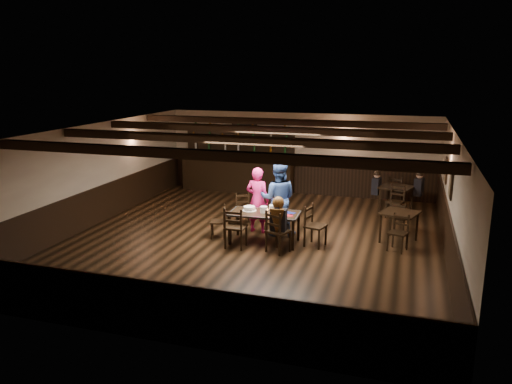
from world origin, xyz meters
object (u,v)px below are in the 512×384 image
(bar_counter, at_px, (238,170))
(man_blue, at_px, (278,199))
(woman_pink, at_px, (258,200))
(dining_table, at_px, (264,216))
(cake, at_px, (249,209))
(chair_near_left, at_px, (235,225))
(chair_near_right, at_px, (276,229))

(bar_counter, bearing_deg, man_blue, -58.82)
(woman_pink, bearing_deg, man_blue, 179.01)
(dining_table, height_order, man_blue, man_blue)
(bar_counter, bearing_deg, woman_pink, -64.42)
(dining_table, xyz_separation_m, cake, (-0.40, 0.07, 0.12))
(chair_near_left, relative_size, man_blue, 0.53)
(chair_near_right, xyz_separation_m, woman_pink, (-0.85, 1.34, 0.27))
(chair_near_right, bearing_deg, chair_near_left, -179.75)
(chair_near_left, xyz_separation_m, bar_counter, (-1.83, 5.47, 0.15))
(chair_near_right, height_order, cake, chair_near_right)
(chair_near_right, bearing_deg, cake, 141.68)
(chair_near_right, xyz_separation_m, bar_counter, (-2.82, 5.46, 0.14))
(dining_table, distance_m, chair_near_right, 0.76)
(woman_pink, distance_m, bar_counter, 4.57)
(chair_near_left, relative_size, woman_pink, 0.58)
(dining_table, relative_size, cake, 4.94)
(man_blue, bearing_deg, bar_counter, -67.70)
(dining_table, height_order, woman_pink, woman_pink)
(man_blue, bearing_deg, dining_table, 67.81)
(chair_near_right, bearing_deg, bar_counter, 117.32)
(chair_near_right, distance_m, man_blue, 1.36)
(cake, bearing_deg, woman_pink, 89.92)
(cake, height_order, bar_counter, bar_counter)
(chair_near_left, xyz_separation_m, woman_pink, (0.15, 1.35, 0.27))
(chair_near_left, bearing_deg, man_blue, 61.28)
(chair_near_left, height_order, bar_counter, bar_counter)
(cake, bearing_deg, man_blue, 47.38)
(chair_near_right, distance_m, cake, 1.11)
(chair_near_left, distance_m, man_blue, 1.51)
(chair_near_left, relative_size, chair_near_right, 1.00)
(chair_near_left, bearing_deg, woman_pink, 83.86)
(chair_near_left, distance_m, chair_near_right, 0.99)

